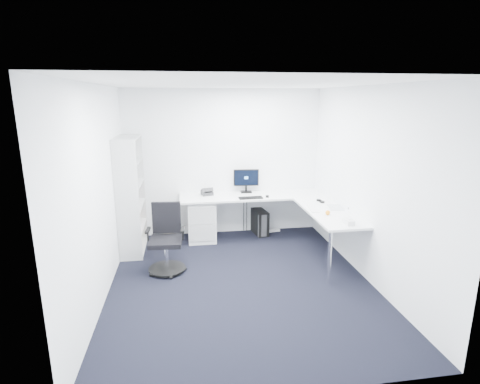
{
  "coord_description": "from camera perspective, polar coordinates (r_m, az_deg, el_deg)",
  "views": [
    {
      "loc": [
        -0.74,
        -4.75,
        2.53
      ],
      "look_at": [
        0.15,
        1.05,
        1.05
      ],
      "focal_mm": 28.0,
      "sensor_mm": 36.0,
      "label": 1
    }
  ],
  "objects": [
    {
      "name": "ground",
      "position": [
        5.43,
        0.11,
        -13.6
      ],
      "size": [
        4.2,
        4.2,
        0.0
      ],
      "primitive_type": "plane",
      "color": "black"
    },
    {
      "name": "l_desk",
      "position": [
        6.63,
        2.97,
        -4.57
      ],
      "size": [
        2.76,
        1.55,
        0.81
      ],
      "primitive_type": null,
      "color": "silver",
      "rests_on": "ground"
    },
    {
      "name": "wall_right",
      "position": [
        5.51,
        18.95,
        1.02
      ],
      "size": [
        0.02,
        4.2,
        2.7
      ],
      "primitive_type": "cube",
      "color": "white",
      "rests_on": "ground"
    },
    {
      "name": "wall_front",
      "position": [
        2.99,
        6.37,
        -9.14
      ],
      "size": [
        3.6,
        0.02,
        2.7
      ],
      "primitive_type": "cube",
      "color": "white",
      "rests_on": "ground"
    },
    {
      "name": "orange_fruit",
      "position": [
        5.82,
        13.22,
        -3.08
      ],
      "size": [
        0.07,
        0.07,
        0.07
      ],
      "primitive_type": "sphere",
      "color": "orange",
      "rests_on": "l_desk"
    },
    {
      "name": "drawer_pedestal",
      "position": [
        6.87,
        -5.87,
        -4.19
      ],
      "size": [
        0.49,
        0.61,
        0.75
      ],
      "primitive_type": "cube",
      "color": "silver",
      "rests_on": "ground"
    },
    {
      "name": "white_keyboard",
      "position": [
        6.09,
        11.06,
        -2.48
      ],
      "size": [
        0.18,
        0.45,
        0.01
      ],
      "primitive_type": "cube",
      "rotation": [
        0.0,
        0.0,
        -0.14
      ],
      "color": "silver",
      "rests_on": "l_desk"
    },
    {
      "name": "monitor",
      "position": [
        6.97,
        0.95,
        1.74
      ],
      "size": [
        0.48,
        0.18,
        0.45
      ],
      "primitive_type": null,
      "rotation": [
        0.0,
        0.0,
        -0.07
      ],
      "color": "black",
      "rests_on": "l_desk"
    },
    {
      "name": "laptop",
      "position": [
        6.19,
        14.42,
        -1.37
      ],
      "size": [
        0.38,
        0.37,
        0.23
      ],
      "primitive_type": null,
      "rotation": [
        0.0,
        0.0,
        -0.2
      ],
      "color": "silver",
      "rests_on": "l_desk"
    },
    {
      "name": "wall_back",
      "position": [
        6.99,
        -2.53,
        4.42
      ],
      "size": [
        3.6,
        0.02,
        2.7
      ],
      "primitive_type": "cube",
      "color": "white",
      "rests_on": "ground"
    },
    {
      "name": "black_keyboard",
      "position": [
        6.6,
        1.64,
        -0.89
      ],
      "size": [
        0.43,
        0.17,
        0.02
      ],
      "primitive_type": "cube",
      "rotation": [
        0.0,
        0.0,
        0.04
      ],
      "color": "black",
      "rests_on": "l_desk"
    },
    {
      "name": "mouse",
      "position": [
        6.7,
        4.18,
        -0.66
      ],
      "size": [
        0.07,
        0.1,
        0.03
      ],
      "primitive_type": "cube",
      "rotation": [
        0.0,
        0.0,
        -0.19
      ],
      "color": "black",
      "rests_on": "l_desk"
    },
    {
      "name": "black_pc_tower",
      "position": [
        7.17,
        3.02,
        -4.56
      ],
      "size": [
        0.28,
        0.5,
        0.46
      ],
      "primitive_type": "cube",
      "rotation": [
        0.0,
        0.0,
        0.16
      ],
      "color": "black",
      "rests_on": "ground"
    },
    {
      "name": "ceiling",
      "position": [
        4.81,
        0.13,
        16.19
      ],
      "size": [
        4.2,
        4.2,
        0.0
      ],
      "primitive_type": "plane",
      "color": "white"
    },
    {
      "name": "task_chair",
      "position": [
        5.64,
        -11.26,
        -7.11
      ],
      "size": [
        0.61,
        0.61,
        1.02
      ],
      "primitive_type": null,
      "rotation": [
        0.0,
        0.0,
        -0.07
      ],
      "color": "black",
      "rests_on": "ground"
    },
    {
      "name": "desk_phone",
      "position": [
        6.85,
        -5.05,
        0.11
      ],
      "size": [
        0.23,
        0.23,
        0.14
      ],
      "primitive_type": null,
      "rotation": [
        0.0,
        0.0,
        0.23
      ],
      "color": "#2B2B2D",
      "rests_on": "l_desk"
    },
    {
      "name": "power_strip",
      "position": [
        7.33,
        4.65,
        -5.92
      ],
      "size": [
        0.39,
        0.12,
        0.04
      ],
      "primitive_type": "cube",
      "rotation": [
        0.0,
        0.0,
        0.14
      ],
      "color": "silver",
      "rests_on": "ground"
    },
    {
      "name": "bookshelf",
      "position": [
        6.45,
        -16.33,
        -0.45
      ],
      "size": [
        0.38,
        0.97,
        1.93
      ],
      "primitive_type": null,
      "color": "#B4B6B6",
      "rests_on": "ground"
    },
    {
      "name": "headphones",
      "position": [
        6.52,
        12.17,
        -1.27
      ],
      "size": [
        0.14,
        0.2,
        0.05
      ],
      "primitive_type": null,
      "rotation": [
        0.0,
        0.0,
        0.17
      ],
      "color": "black",
      "rests_on": "l_desk"
    },
    {
      "name": "beige_pc_tower",
      "position": [
        6.94,
        -10.8,
        -5.88
      ],
      "size": [
        0.18,
        0.39,
        0.37
      ],
      "primitive_type": "cube",
      "rotation": [
        0.0,
        0.0,
        -0.01
      ],
      "color": "beige",
      "rests_on": "ground"
    },
    {
      "name": "wall_left",
      "position": [
        5.01,
        -20.69,
        -0.4
      ],
      "size": [
        0.02,
        4.2,
        2.7
      ],
      "primitive_type": "cube",
      "color": "white",
      "rests_on": "ground"
    },
    {
      "name": "tissue_box",
      "position": [
        5.48,
        16.2,
        -4.35
      ],
      "size": [
        0.11,
        0.2,
        0.07
      ],
      "primitive_type": "cube",
      "rotation": [
        0.0,
        0.0,
        -0.0
      ],
      "color": "silver",
      "rests_on": "l_desk"
    }
  ]
}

